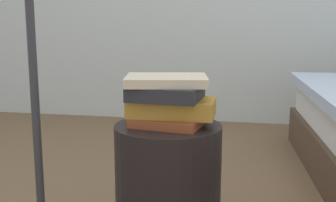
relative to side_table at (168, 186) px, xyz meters
name	(u,v)px	position (x,y,z in m)	size (l,w,h in m)	color
side_table	(168,186)	(0.00, 0.00, 0.00)	(0.37, 0.37, 0.45)	black
book_rust	(169,121)	(0.00, -0.01, 0.24)	(0.23, 0.17, 0.03)	#994723
book_ochre	(172,107)	(0.01, 0.01, 0.28)	(0.29, 0.16, 0.06)	#B7842D
book_charcoal	(166,92)	(-0.01, 0.00, 0.34)	(0.23, 0.20, 0.05)	#28282D
book_cream	(166,80)	(-0.01, 0.01, 0.38)	(0.28, 0.20, 0.03)	beige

